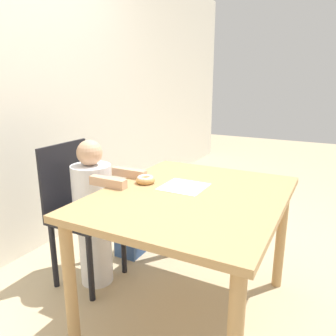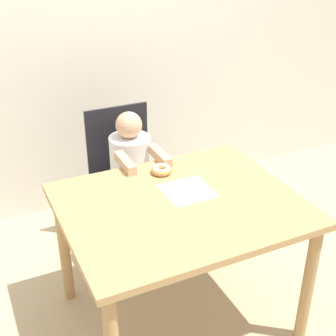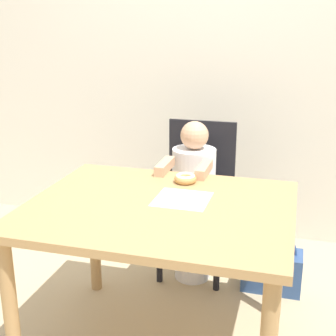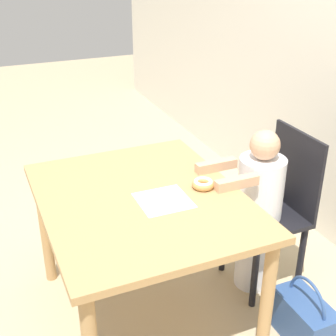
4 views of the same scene
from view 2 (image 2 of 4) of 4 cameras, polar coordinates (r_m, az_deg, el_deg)
ground_plane at (r=2.69m, az=1.34°, el=-17.44°), size 12.00×12.00×0.00m
wall_back at (r=3.26m, az=-9.82°, el=15.80°), size 8.00×0.05×2.50m
dining_table at (r=2.28m, az=1.51°, el=-6.25°), size 1.12×0.91×0.72m
chair at (r=2.97m, az=-5.32°, el=-1.13°), size 0.40×0.36×0.91m
child_figure at (r=2.88m, az=-4.54°, el=-2.12°), size 0.26×0.45×0.95m
donut at (r=2.47m, az=-0.81°, el=-0.20°), size 0.11×0.11×0.04m
napkin at (r=2.32m, az=2.39°, el=-2.78°), size 0.24×0.24×0.00m
handbag at (r=3.23m, az=3.47°, el=-5.73°), size 0.33×0.18×0.36m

